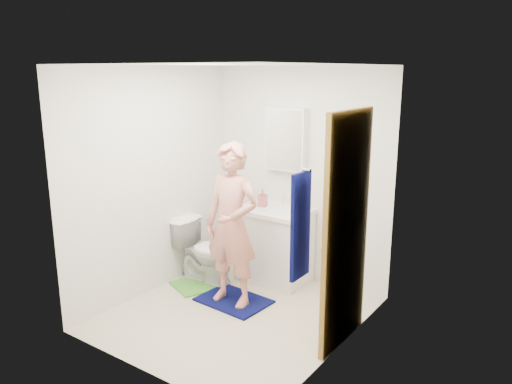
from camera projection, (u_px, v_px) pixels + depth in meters
floor at (237, 314)px, 4.96m from camera, size 2.20×2.40×0.02m
ceiling at (234, 63)px, 4.38m from camera, size 2.20×2.40×0.02m
wall_back at (300, 175)px, 5.63m from camera, size 2.20×0.02×2.40m
wall_front at (137, 230)px, 3.70m from camera, size 2.20×0.02×2.40m
wall_left at (152, 182)px, 5.29m from camera, size 0.02×2.40×2.40m
wall_right at (344, 216)px, 4.05m from camera, size 0.02×2.40×2.40m
vanity_cabinet at (274, 247)px, 5.67m from camera, size 0.75×0.55×0.80m
countertop at (275, 211)px, 5.57m from camera, size 0.79×0.59×0.05m
sink_basin at (275, 209)px, 5.56m from camera, size 0.40×0.40×0.03m
faucet at (283, 200)px, 5.69m from camera, size 0.03×0.03×0.12m
medicine_cabinet at (286, 139)px, 5.56m from camera, size 0.50×0.12×0.70m
mirror_panel at (283, 140)px, 5.51m from camera, size 0.46×0.01×0.66m
door at (346, 231)px, 4.23m from camera, size 0.05×0.80×2.05m
door_knob at (324, 249)px, 4.02m from camera, size 0.07×0.07×0.07m
towel at (300, 226)px, 3.63m from camera, size 0.03×0.24×0.80m
towel_hook at (307, 170)px, 3.51m from camera, size 0.06×0.02×0.02m
toilet at (206, 251)px, 5.64m from camera, size 0.74×0.46×0.73m
bath_mat at (234, 301)px, 5.21m from camera, size 0.75×0.56×0.02m
green_rug at (193, 286)px, 5.57m from camera, size 0.58×0.54×0.02m
soap_dispenser at (263, 198)px, 5.61m from camera, size 0.11×0.11×0.20m
toothbrush_cup at (304, 206)px, 5.49m from camera, size 0.17×0.17×0.10m
man at (232, 225)px, 4.97m from camera, size 0.62×0.42×1.66m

